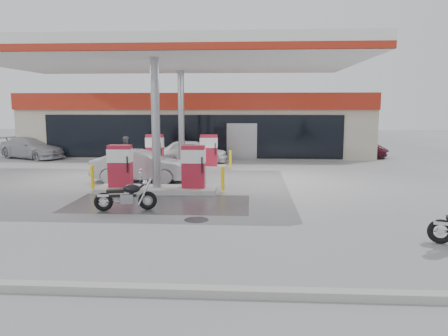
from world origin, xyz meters
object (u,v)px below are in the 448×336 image
object	(u,v)px
pump_island_far	(182,155)
attendant	(126,151)
hatchback_silver	(141,166)
biker_walking	(181,146)
sedan_white	(192,152)
parked_car_left	(32,148)
pump_island_near	(157,173)
parked_motorcycle	(127,196)
parked_car_right	(352,147)

from	to	relation	value
pump_island_far	attendant	xyz separation A→B (m)	(-3.18, 1.00, 0.10)
hatchback_silver	biker_walking	xyz separation A→B (m)	(0.58, 7.16, 0.18)
sedan_white	biker_walking	bearing A→B (deg)	35.94
attendant	parked_car_left	xyz separation A→B (m)	(-6.82, 3.00, -0.15)
parked_car_left	hatchback_silver	bearing A→B (deg)	-107.03
pump_island_near	biker_walking	xyz separation A→B (m)	(-0.59, 9.36, 0.15)
attendant	pump_island_near	bearing A→B (deg)	-176.61
parked_motorcycle	biker_walking	size ratio (longest dim) A/B	1.12
attendant	hatchback_silver	distance (m)	5.21
parked_car_left	parked_car_right	bearing A→B (deg)	-59.87
sedan_white	attendant	distance (m)	3.62
pump_island_near	attendant	size ratio (longest dim) A/B	3.18
parked_motorcycle	parked_car_left	distance (m)	16.20
pump_island_far	parked_motorcycle	bearing A→B (deg)	-91.98
hatchback_silver	pump_island_near	bearing A→B (deg)	-151.31
pump_island_near	sedan_white	size ratio (longest dim) A/B	1.29
sedan_white	biker_walking	xyz separation A→B (m)	(-0.82, 1.16, 0.17)
pump_island_far	hatchback_silver	size ratio (longest dim) A/B	1.25
parked_motorcycle	hatchback_silver	world-z (taller)	hatchback_silver
sedan_white	attendant	world-z (taller)	attendant
pump_island_near	hatchback_silver	size ratio (longest dim) A/B	1.25
pump_island_far	parked_car_right	bearing A→B (deg)	30.96
pump_island_far	biker_walking	size ratio (longest dim) A/B	3.00
pump_island_far	biker_walking	distance (m)	3.42
sedan_white	parked_car_left	world-z (taller)	sedan_white
pump_island_far	biker_walking	world-z (taller)	pump_island_far
pump_island_near	parked_car_left	distance (m)	14.14
parked_car_left	pump_island_near	bearing A→B (deg)	-110.58
attendant	hatchback_silver	bearing A→B (deg)	-178.31
sedan_white	hatchback_silver	distance (m)	6.16
parked_motorcycle	biker_walking	bearing A→B (deg)	79.05
biker_walking	parked_car_left	bearing A→B (deg)	-179.93
sedan_white	parked_car_right	size ratio (longest dim) A/B	0.91
attendant	parked_car_right	world-z (taller)	attendant
pump_island_far	parked_car_left	size ratio (longest dim) A/B	1.14
attendant	biker_walking	distance (m)	3.51
parked_motorcycle	parked_car_right	size ratio (longest dim) A/B	0.44
pump_island_far	parked_motorcycle	distance (m)	9.00
pump_island_near	sedan_white	distance (m)	8.20
parked_motorcycle	hatchback_silver	size ratio (longest dim) A/B	0.47
parked_motorcycle	sedan_white	size ratio (longest dim) A/B	0.48
sedan_white	pump_island_near	bearing A→B (deg)	179.08
parked_car_right	biker_walking	distance (m)	10.92
parked_car_left	parked_motorcycle	bearing A→B (deg)	-118.85
hatchback_silver	parked_car_left	distance (m)	11.78
hatchback_silver	pump_island_far	bearing A→B (deg)	-16.41
parked_motorcycle	pump_island_near	bearing A→B (deg)	71.81
parked_car_right	hatchback_silver	bearing A→B (deg)	149.86
hatchback_silver	parked_car_right	bearing A→B (deg)	-48.04
sedan_white	biker_walking	distance (m)	1.43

